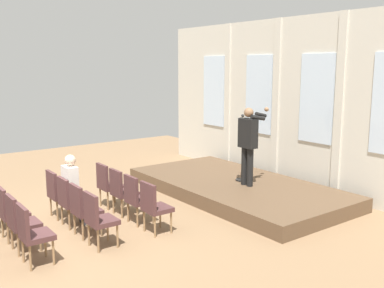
{
  "coord_description": "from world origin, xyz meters",
  "views": [
    {
      "loc": [
        7.3,
        -2.03,
        2.96
      ],
      "look_at": [
        0.11,
        3.33,
        1.35
      ],
      "focal_mm": 41.24,
      "sensor_mm": 36.0,
      "label": 1
    }
  ],
  "objects_px": {
    "chair_r0_c1": "(121,189)",
    "chair_r2_c3": "(31,231)",
    "chair_r1_c2": "(83,207)",
    "chair_r2_c0": "(0,201)",
    "chair_r0_c0": "(108,183)",
    "chair_r2_c1": "(9,210)",
    "mic_stand": "(242,166)",
    "chair_r0_c2": "(136,196)",
    "audience_r1_c1": "(73,187)",
    "chair_r0_c3": "(154,204)",
    "speaker": "(248,140)",
    "chair_r2_c2": "(20,220)",
    "chair_r1_c0": "(58,191)",
    "chair_r1_c1": "(70,199)",
    "chair_r1_c3": "(98,217)"
  },
  "relations": [
    {
      "from": "chair_r0_c1",
      "to": "chair_r2_c3",
      "type": "xyz_separation_m",
      "value": [
        1.22,
        -2.12,
        0.0
      ]
    },
    {
      "from": "chair_r1_c2",
      "to": "chair_r2_c0",
      "type": "distance_m",
      "value": 1.62
    },
    {
      "from": "chair_r0_c0",
      "to": "chair_r2_c1",
      "type": "bearing_deg",
      "value": -73.97
    },
    {
      "from": "mic_stand",
      "to": "chair_r0_c1",
      "type": "relative_size",
      "value": 1.65
    },
    {
      "from": "chair_r0_c2",
      "to": "audience_r1_c1",
      "type": "xyz_separation_m",
      "value": [
        -0.61,
        -0.98,
        0.21
      ]
    },
    {
      "from": "chair_r0_c3",
      "to": "audience_r1_c1",
      "type": "height_order",
      "value": "audience_r1_c1"
    },
    {
      "from": "speaker",
      "to": "chair_r2_c1",
      "type": "bearing_deg",
      "value": -97.9
    },
    {
      "from": "chair_r2_c1",
      "to": "chair_r0_c2",
      "type": "bearing_deg",
      "value": 73.97
    },
    {
      "from": "speaker",
      "to": "mic_stand",
      "type": "distance_m",
      "value": 0.8
    },
    {
      "from": "chair_r0_c2",
      "to": "chair_r2_c1",
      "type": "relative_size",
      "value": 1.0
    },
    {
      "from": "chair_r2_c2",
      "to": "chair_r1_c0",
      "type": "bearing_deg",
      "value": 138.97
    },
    {
      "from": "chair_r1_c1",
      "to": "chair_r2_c0",
      "type": "bearing_deg",
      "value": -119.88
    },
    {
      "from": "chair_r0_c1",
      "to": "chair_r0_c3",
      "type": "bearing_deg",
      "value": 0.0
    },
    {
      "from": "chair_r0_c0",
      "to": "chair_r2_c0",
      "type": "height_order",
      "value": "same"
    },
    {
      "from": "chair_r0_c0",
      "to": "chair_r0_c2",
      "type": "relative_size",
      "value": 1.0
    },
    {
      "from": "speaker",
      "to": "chair_r1_c2",
      "type": "xyz_separation_m",
      "value": [
        -0.07,
        -3.85,
        -0.79
      ]
    },
    {
      "from": "chair_r0_c0",
      "to": "chair_r1_c0",
      "type": "xyz_separation_m",
      "value": [
        0.0,
        -1.06,
        0.0
      ]
    },
    {
      "from": "mic_stand",
      "to": "chair_r1_c2",
      "type": "distance_m",
      "value": 4.04
    },
    {
      "from": "chair_r0_c0",
      "to": "chair_r1_c1",
      "type": "height_order",
      "value": "same"
    },
    {
      "from": "chair_r0_c0",
      "to": "chair_r2_c2",
      "type": "height_order",
      "value": "same"
    },
    {
      "from": "chair_r1_c3",
      "to": "chair_r2_c3",
      "type": "height_order",
      "value": "same"
    },
    {
      "from": "chair_r0_c2",
      "to": "chair_r1_c3",
      "type": "bearing_deg",
      "value": -60.12
    },
    {
      "from": "chair_r0_c2",
      "to": "chair_r0_c3",
      "type": "relative_size",
      "value": 1.0
    },
    {
      "from": "chair_r1_c1",
      "to": "chair_r2_c2",
      "type": "relative_size",
      "value": 1.0
    },
    {
      "from": "chair_r1_c3",
      "to": "mic_stand",
      "type": "bearing_deg",
      "value": 102.86
    },
    {
      "from": "speaker",
      "to": "chair_r2_c2",
      "type": "xyz_separation_m",
      "value": [
        -0.07,
        -4.92,
        -0.79
      ]
    },
    {
      "from": "mic_stand",
      "to": "speaker",
      "type": "bearing_deg",
      "value": -24.44
    },
    {
      "from": "chair_r0_c0",
      "to": "chair_r0_c3",
      "type": "height_order",
      "value": "same"
    },
    {
      "from": "chair_r1_c0",
      "to": "chair_r2_c2",
      "type": "xyz_separation_m",
      "value": [
        1.22,
        -1.06,
        0.0
      ]
    },
    {
      "from": "chair_r0_c2",
      "to": "chair_r0_c1",
      "type": "bearing_deg",
      "value": 180.0
    },
    {
      "from": "chair_r1_c2",
      "to": "chair_r2_c2",
      "type": "distance_m",
      "value": 1.06
    },
    {
      "from": "chair_r1_c2",
      "to": "chair_r0_c2",
      "type": "bearing_deg",
      "value": 90.0
    },
    {
      "from": "chair_r0_c2",
      "to": "chair_r0_c3",
      "type": "height_order",
      "value": "same"
    },
    {
      "from": "chair_r0_c0",
      "to": "chair_r2_c1",
      "type": "relative_size",
      "value": 1.0
    },
    {
      "from": "mic_stand",
      "to": "chair_r2_c1",
      "type": "xyz_separation_m",
      "value": [
        -0.3,
        -5.09,
        -0.11
      ]
    },
    {
      "from": "chair_r0_c2",
      "to": "chair_r1_c1",
      "type": "bearing_deg",
      "value": -119.88
    },
    {
      "from": "mic_stand",
      "to": "chair_r0_c2",
      "type": "distance_m",
      "value": 2.98
    },
    {
      "from": "chair_r0_c0",
      "to": "chair_r0_c2",
      "type": "xyz_separation_m",
      "value": [
        1.22,
        0.0,
        0.0
      ]
    },
    {
      "from": "chair_r1_c0",
      "to": "chair_r2_c1",
      "type": "bearing_deg",
      "value": -60.12
    },
    {
      "from": "chair_r2_c0",
      "to": "chair_r2_c3",
      "type": "xyz_separation_m",
      "value": [
        1.83,
        0.0,
        0.0
      ]
    },
    {
      "from": "chair_r1_c3",
      "to": "chair_r2_c1",
      "type": "relative_size",
      "value": 1.0
    },
    {
      "from": "chair_r2_c3",
      "to": "chair_r2_c1",
      "type": "bearing_deg",
      "value": 180.0
    },
    {
      "from": "chair_r2_c1",
      "to": "chair_r2_c2",
      "type": "bearing_deg",
      "value": 0.0
    },
    {
      "from": "chair_r1_c1",
      "to": "chair_r2_c0",
      "type": "xyz_separation_m",
      "value": [
        -0.61,
        -1.06,
        0.0
      ]
    },
    {
      "from": "chair_r0_c3",
      "to": "chair_r2_c0",
      "type": "distance_m",
      "value": 2.8
    },
    {
      "from": "chair_r0_c0",
      "to": "chair_r0_c1",
      "type": "height_order",
      "value": "same"
    },
    {
      "from": "chair_r0_c1",
      "to": "chair_r2_c3",
      "type": "relative_size",
      "value": 1.0
    },
    {
      "from": "chair_r2_c1",
      "to": "chair_r0_c0",
      "type": "bearing_deg",
      "value": 106.03
    },
    {
      "from": "audience_r1_c1",
      "to": "chair_r1_c2",
      "type": "xyz_separation_m",
      "value": [
        0.61,
        -0.08,
        -0.21
      ]
    },
    {
      "from": "chair_r1_c1",
      "to": "audience_r1_c1",
      "type": "xyz_separation_m",
      "value": [
        0.0,
        0.08,
        0.21
      ]
    }
  ]
}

